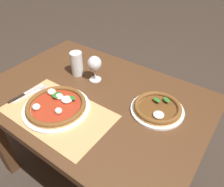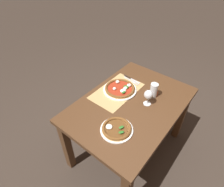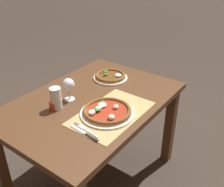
{
  "view_description": "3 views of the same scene",
  "coord_description": "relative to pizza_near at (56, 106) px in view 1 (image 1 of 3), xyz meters",
  "views": [
    {
      "loc": [
        0.61,
        -0.68,
        1.49
      ],
      "look_at": [
        0.14,
        -0.02,
        0.84
      ],
      "focal_mm": 35.0,
      "sensor_mm": 36.0,
      "label": 1
    },
    {
      "loc": [
        1.09,
        0.65,
        1.94
      ],
      "look_at": [
        0.09,
        -0.15,
        0.83
      ],
      "focal_mm": 30.0,
      "sensor_mm": 36.0,
      "label": 2
    },
    {
      "loc": [
        -1.14,
        -1.0,
        1.63
      ],
      "look_at": [
        0.08,
        -0.11,
        0.78
      ],
      "focal_mm": 42.0,
      "sensor_mm": 36.0,
      "label": 3
    }
  ],
  "objects": [
    {
      "name": "fork",
      "position": [
        -0.2,
        -0.0,
        -0.02
      ],
      "size": [
        0.04,
        0.2,
        0.0
      ],
      "color": "#B7B7BC",
      "rests_on": "paper_placemat"
    },
    {
      "name": "knife",
      "position": [
        -0.22,
        -0.01,
        -0.02
      ],
      "size": [
        0.04,
        0.22,
        0.01
      ],
      "color": "black",
      "rests_on": "paper_placemat"
    },
    {
      "name": "dining_table",
      "position": [
        0.08,
        0.19,
        -0.14
      ],
      "size": [
        1.21,
        0.83,
        0.74
      ],
      "color": "#4C301C",
      "rests_on": "ground"
    },
    {
      "name": "ground_plane",
      "position": [
        0.08,
        0.19,
        -0.76
      ],
      "size": [
        24.0,
        24.0,
        0.0
      ],
      "primitive_type": "plane",
      "color": "#382D26"
    },
    {
      "name": "paper_placemat",
      "position": [
        0.03,
        -0.02,
        -0.02
      ],
      "size": [
        0.53,
        0.32,
        0.0
      ],
      "primitive_type": "cube",
      "color": "tan",
      "rests_on": "dining_table"
    },
    {
      "name": "wine_glass",
      "position": [
        -0.0,
        0.31,
        0.08
      ],
      "size": [
        0.08,
        0.08,
        0.16
      ],
      "color": "silver",
      "rests_on": "dining_table"
    },
    {
      "name": "pint_glass",
      "position": [
        -0.13,
        0.3,
        0.05
      ],
      "size": [
        0.07,
        0.07,
        0.15
      ],
      "color": "silver",
      "rests_on": "dining_table"
    },
    {
      "name": "votive_candle",
      "position": [
        -0.15,
        0.31,
        0.0
      ],
      "size": [
        0.06,
        0.06,
        0.07
      ],
      "color": "#B23819",
      "rests_on": "dining_table"
    },
    {
      "name": "pizza_near",
      "position": [
        0.0,
        0.0,
        0.0
      ],
      "size": [
        0.33,
        0.33,
        0.05
      ],
      "color": "white",
      "rests_on": "paper_placemat"
    },
    {
      "name": "pizza_far",
      "position": [
        0.42,
        0.28,
        -0.0
      ],
      "size": [
        0.26,
        0.26,
        0.04
      ],
      "color": "white",
      "rests_on": "dining_table"
    }
  ]
}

